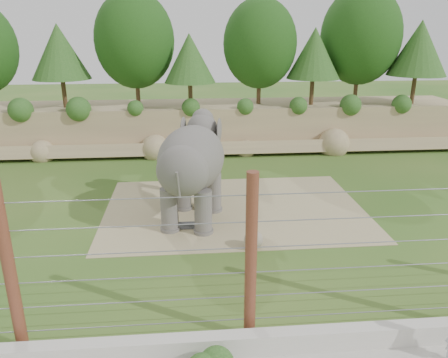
{
  "coord_description": "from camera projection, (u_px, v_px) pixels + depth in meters",
  "views": [
    {
      "loc": [
        -1.31,
        -12.69,
        6.71
      ],
      "look_at": [
        0.0,
        2.0,
        1.6
      ],
      "focal_mm": 35.0,
      "sensor_mm": 36.0,
      "label": 1
    }
  ],
  "objects": [
    {
      "name": "ground",
      "position": [
        229.0,
        245.0,
        14.25
      ],
      "size": [
        90.0,
        90.0,
        0.0
      ],
      "primitive_type": "plane",
      "color": "#2E5E1C",
      "rests_on": "ground"
    },
    {
      "name": "back_embankment",
      "position": [
        218.0,
        79.0,
        24.93
      ],
      "size": [
        30.0,
        5.52,
        8.77
      ],
      "color": "#988161",
      "rests_on": "ground"
    },
    {
      "name": "dirt_patch",
      "position": [
        234.0,
        209.0,
        17.11
      ],
      "size": [
        10.0,
        7.0,
        0.02
      ],
      "primitive_type": "cube",
      "color": "tan",
      "rests_on": "ground"
    },
    {
      "name": "drain_grate",
      "position": [
        188.0,
        225.0,
        15.6
      ],
      "size": [
        1.0,
        0.6,
        0.03
      ],
      "primitive_type": "cube",
      "color": "#262628",
      "rests_on": "dirt_patch"
    },
    {
      "name": "elephant",
      "position": [
        192.0,
        173.0,
        15.51
      ],
      "size": [
        2.99,
        4.87,
        3.67
      ],
      "primitive_type": null,
      "rotation": [
        0.0,
        0.0,
        -0.25
      ],
      "color": "#625D58",
      "rests_on": "ground"
    },
    {
      "name": "stone_ball",
      "position": [
        254.0,
        239.0,
        13.93
      ],
      "size": [
        0.61,
        0.61,
        0.61
      ],
      "primitive_type": "sphere",
      "color": "gray",
      "rests_on": "dirt_patch"
    },
    {
      "name": "retaining_wall",
      "position": [
        253.0,
        343.0,
        9.46
      ],
      "size": [
        26.0,
        0.35,
        0.5
      ],
      "primitive_type": "cube",
      "color": "beige",
      "rests_on": "ground"
    },
    {
      "name": "barrier_fence",
      "position": [
        251.0,
        260.0,
        9.36
      ],
      "size": [
        20.26,
        0.26,
        4.0
      ],
      "color": "#57281A",
      "rests_on": "ground"
    }
  ]
}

